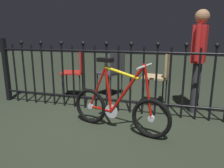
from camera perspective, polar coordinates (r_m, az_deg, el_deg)
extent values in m
plane|color=#272F22|center=(2.83, -3.84, -11.61)|extent=(20.00, 20.00, 0.00)
cylinder|color=black|center=(4.26, -26.42, 2.70)|extent=(0.03, 0.03, 1.01)
sphere|color=black|center=(4.20, -27.20, 9.94)|extent=(0.07, 0.07, 0.07)
cylinder|color=black|center=(4.13, -24.49, 2.61)|extent=(0.03, 0.03, 1.01)
cylinder|color=black|center=(4.01, -22.45, 2.51)|extent=(0.03, 0.03, 1.01)
sphere|color=black|center=(3.95, -23.16, 10.21)|extent=(0.07, 0.07, 0.07)
cylinder|color=black|center=(3.90, -20.28, 2.40)|extent=(0.03, 0.03, 1.01)
cylinder|color=black|center=(3.79, -17.98, 2.28)|extent=(0.03, 0.03, 1.01)
sphere|color=black|center=(3.73, -18.59, 10.45)|extent=(0.07, 0.07, 0.07)
cylinder|color=black|center=(3.69, -15.56, 2.15)|extent=(0.03, 0.03, 1.01)
cylinder|color=black|center=(3.59, -13.00, 2.01)|extent=(0.03, 0.03, 1.01)
sphere|color=black|center=(3.53, -13.46, 10.64)|extent=(0.07, 0.07, 0.07)
cylinder|color=black|center=(3.50, -10.30, 1.85)|extent=(0.03, 0.03, 1.01)
cylinder|color=black|center=(3.42, -7.48, 1.69)|extent=(0.03, 0.03, 1.01)
sphere|color=black|center=(3.36, -7.76, 10.76)|extent=(0.07, 0.07, 0.07)
cylinder|color=black|center=(3.35, -4.53, 1.51)|extent=(0.03, 0.03, 1.01)
cylinder|color=black|center=(3.29, -1.46, 1.32)|extent=(0.03, 0.03, 1.01)
sphere|color=black|center=(3.22, -1.51, 10.76)|extent=(0.07, 0.07, 0.07)
cylinder|color=black|center=(3.24, 1.72, 1.13)|extent=(0.03, 0.03, 1.01)
cylinder|color=black|center=(3.20, 4.99, 0.92)|extent=(0.03, 0.03, 1.01)
sphere|color=black|center=(3.13, 5.19, 10.63)|extent=(0.07, 0.07, 0.07)
cylinder|color=black|center=(3.17, 8.33, 0.70)|extent=(0.03, 0.03, 1.01)
cylinder|color=black|center=(3.15, 11.73, 0.48)|extent=(0.03, 0.03, 1.01)
sphere|color=black|center=(3.07, 12.22, 10.34)|extent=(0.07, 0.07, 0.07)
cylinder|color=black|center=(3.14, 15.16, 0.25)|extent=(0.03, 0.03, 1.01)
cylinder|color=black|center=(3.14, 18.59, 0.03)|extent=(0.03, 0.03, 1.01)
sphere|color=black|center=(3.07, 19.35, 9.89)|extent=(0.07, 0.07, 0.07)
cylinder|color=black|center=(3.16, 22.01, -0.20)|extent=(0.03, 0.03, 1.01)
cylinder|color=black|center=(3.18, 25.38, -0.42)|extent=(0.03, 0.03, 1.01)
sphere|color=black|center=(3.11, 26.39, 9.29)|extent=(0.07, 0.07, 0.07)
cylinder|color=black|center=(3.35, 0.01, -4.20)|extent=(3.95, 0.04, 0.04)
cylinder|color=black|center=(3.20, 0.01, 8.71)|extent=(3.95, 0.04, 0.04)
cube|color=black|center=(4.25, -26.49, 3.37)|extent=(0.07, 0.07, 1.12)
torus|color=black|center=(2.90, -5.81, -5.92)|extent=(0.48, 0.16, 0.48)
cylinder|color=silver|center=(2.90, -5.81, -5.92)|extent=(0.08, 0.05, 0.08)
torus|color=black|center=(2.52, 10.46, -9.10)|extent=(0.48, 0.16, 0.48)
cylinder|color=silver|center=(2.52, 10.46, -9.10)|extent=(0.08, 0.05, 0.08)
cylinder|color=red|center=(2.54, 4.00, -1.49)|extent=(0.45, 0.14, 0.65)
cylinder|color=yellow|center=(2.53, 2.49, 3.03)|extent=(0.45, 0.14, 0.14)
cylinder|color=red|center=(2.67, -0.99, -1.50)|extent=(0.13, 0.06, 0.57)
cylinder|color=red|center=(2.81, -3.09, -6.61)|extent=(0.33, 0.10, 0.04)
cylinder|color=red|center=(2.75, -3.91, -0.94)|extent=(0.26, 0.09, 0.56)
cylinder|color=red|center=(2.44, 9.63, -2.14)|extent=(0.14, 0.06, 0.63)
cylinder|color=silver|center=(2.39, 8.75, 4.95)|extent=(0.03, 0.03, 0.02)
cylinder|color=silver|center=(2.39, 8.74, 4.72)|extent=(0.12, 0.40, 0.03)
cylinder|color=silver|center=(2.63, -1.83, 5.30)|extent=(0.03, 0.03, 0.07)
cube|color=black|center=(2.62, -1.84, 6.49)|extent=(0.22, 0.13, 0.05)
cylinder|color=silver|center=(2.73, -0.19, -7.32)|extent=(0.18, 0.05, 0.18)
cylinder|color=black|center=(4.16, -3.93, -0.23)|extent=(0.02, 0.02, 0.43)
cylinder|color=black|center=(4.40, -0.87, 0.56)|extent=(0.02, 0.02, 0.43)
cylinder|color=black|center=(3.94, -0.37, -0.99)|extent=(0.02, 0.02, 0.43)
cylinder|color=black|center=(4.19, 2.64, -0.10)|extent=(0.02, 0.02, 0.43)
cube|color=#2D2D33|center=(4.12, -0.64, 2.95)|extent=(0.56, 0.56, 0.03)
cube|color=#2D2D33|center=(3.96, 1.57, 5.69)|extent=(0.19, 0.38, 0.38)
cylinder|color=black|center=(4.03, -13.08, -0.81)|extent=(0.02, 0.02, 0.46)
cylinder|color=black|center=(4.33, -12.03, 0.23)|extent=(0.02, 0.02, 0.46)
cylinder|color=black|center=(3.96, -8.63, -0.85)|extent=(0.02, 0.02, 0.46)
cylinder|color=black|center=(4.26, -7.88, 0.20)|extent=(0.02, 0.02, 0.46)
cube|color=#A51E19|center=(4.09, -10.55, 3.05)|extent=(0.48, 0.48, 0.03)
cube|color=#A51E19|center=(4.02, -8.04, 6.14)|extent=(0.12, 0.37, 0.38)
cylinder|color=black|center=(3.54, 8.44, -2.39)|extent=(0.02, 0.02, 0.48)
cylinder|color=black|center=(3.84, 9.71, -1.22)|extent=(0.02, 0.02, 0.48)
cylinder|color=black|center=(3.48, 13.40, -2.93)|extent=(0.02, 0.02, 0.48)
cylinder|color=black|center=(3.77, 14.31, -1.69)|extent=(0.02, 0.02, 0.48)
cube|color=tan|center=(3.60, 11.65, 1.88)|extent=(0.44, 0.44, 0.03)
cube|color=tan|center=(3.53, 14.77, 4.98)|extent=(0.08, 0.37, 0.37)
cylinder|color=#2D2D33|center=(3.47, 21.29, -1.05)|extent=(0.11, 0.11, 0.77)
cylinder|color=#2D2D33|center=(3.62, 21.70, -0.49)|extent=(0.11, 0.11, 0.77)
cube|color=red|center=(3.45, 22.44, 9.88)|extent=(0.25, 0.33, 0.55)
cylinder|color=red|center=(3.26, 21.98, 10.25)|extent=(0.08, 0.08, 0.52)
cylinder|color=red|center=(3.65, 22.93, 10.41)|extent=(0.08, 0.08, 0.52)
sphere|color=#8C6647|center=(3.46, 23.04, 16.28)|extent=(0.21, 0.21, 0.21)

